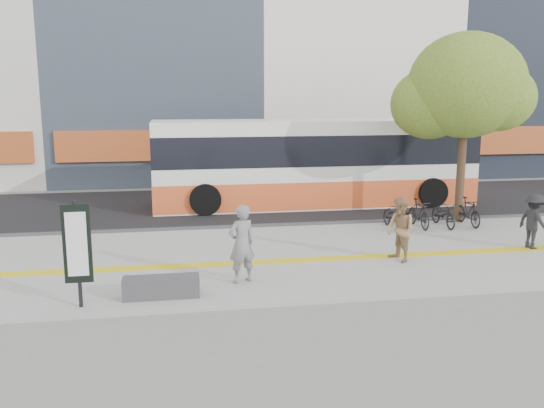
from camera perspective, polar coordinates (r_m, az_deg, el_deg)
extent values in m
plane|color=slate|center=(13.93, 0.06, -7.23)|extent=(120.00, 120.00, 0.00)
cube|color=gray|center=(15.33, -0.89, -5.37)|extent=(40.00, 7.00, 0.08)
cube|color=gold|center=(14.85, -0.59, -5.73)|extent=(40.00, 0.45, 0.01)
cube|color=black|center=(22.58, -3.80, -0.13)|extent=(40.00, 8.00, 0.06)
cube|color=#373739|center=(18.68, -2.53, -2.32)|extent=(40.00, 0.25, 0.14)
cube|color=#B95124|center=(27.53, -0.79, 6.01)|extent=(19.00, 0.50, 1.40)
cube|color=#373739|center=(12.52, -10.91, -8.07)|extent=(1.60, 0.45, 0.45)
cylinder|color=black|center=(12.13, -18.68, -4.75)|extent=(0.08, 0.08, 2.20)
cube|color=black|center=(12.08, -18.75, -3.75)|extent=(0.55, 0.08, 1.60)
cube|color=white|center=(12.03, -18.78, -3.80)|extent=(0.40, 0.02, 1.30)
cylinder|color=#382519|center=(20.28, 18.19, 2.82)|extent=(0.28, 0.28, 3.20)
ellipsoid|color=#3C6521|center=(20.11, 18.69, 11.09)|extent=(3.80, 3.80, 3.42)
ellipsoid|color=#3C6521|center=(20.11, 15.36, 9.55)|extent=(2.60, 2.60, 2.34)
ellipsoid|color=#3C6521|center=(20.20, 21.44, 9.77)|extent=(2.40, 2.40, 2.16)
ellipsoid|color=#3C6521|center=(20.98, 18.51, 13.25)|extent=(2.20, 2.20, 1.98)
cube|color=white|center=(22.36, 4.25, 4.10)|extent=(12.32, 2.57, 3.29)
cube|color=#E95B2A|center=(22.51, 4.21, 1.37)|extent=(12.34, 2.59, 1.03)
cube|color=black|center=(22.30, 4.27, 5.54)|extent=(12.34, 2.59, 1.13)
cylinder|color=black|center=(20.63, -6.63, 0.45)|extent=(1.13, 0.36, 1.13)
cylinder|color=black|center=(23.16, -6.98, 1.58)|extent=(1.13, 0.36, 1.13)
cylinder|color=black|center=(22.76, 15.60, 1.10)|extent=(1.13, 0.36, 1.13)
cylinder|color=black|center=(25.07, 13.12, 2.09)|extent=(1.13, 0.36, 1.13)
imported|color=black|center=(18.77, 11.94, -1.16)|extent=(0.57, 1.58, 0.82)
imported|color=black|center=(19.09, 14.34, -0.93)|extent=(0.46, 1.53, 0.91)
imported|color=black|center=(19.46, 16.64, -0.96)|extent=(0.57, 1.58, 0.82)
imported|color=black|center=(19.84, 18.87, -0.73)|extent=(0.46, 1.53, 0.91)
imported|color=black|center=(13.07, -3.03, -3.95)|extent=(0.78, 0.66, 1.81)
imported|color=#99774F|center=(15.07, 12.58, -2.50)|extent=(0.81, 0.94, 1.66)
imported|color=black|center=(17.51, 24.52, -1.57)|extent=(0.78, 1.10, 1.55)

